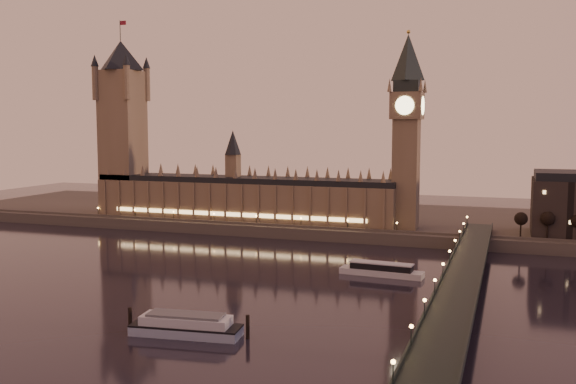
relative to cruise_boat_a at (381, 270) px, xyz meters
The scene contains 10 objects.
ground 67.76m from the cruise_boat_a, 149.52° to the right, with size 700.00×700.00×0.00m, color black.
far_embankment 133.70m from the cruise_boat_a, 102.25° to the left, with size 560.00×130.00×6.00m, color #423D35.
palace_of_westminster 132.59m from the cruise_boat_a, 138.66° to the left, with size 180.00×26.62×52.00m.
victoria_tower 208.19m from the cruise_boat_a, 154.09° to the left, with size 31.68×31.68×118.00m.
big_ben 106.38m from the cruise_boat_a, 92.89° to the left, with size 17.68×17.68×104.00m.
westminster_bridge 47.91m from the cruise_boat_a, 45.93° to the right, with size 13.20×260.00×15.30m.
bare_tree_0 92.08m from the cruise_boat_a, 55.08° to the left, with size 6.66×6.66×13.55m.
bare_tree_1 100.78m from the cruise_boat_a, 48.40° to the left, with size 6.66×6.66×13.55m.
cruise_boat_a is the anchor object (origin of this frame).
moored_barge 100.59m from the cruise_boat_a, 112.83° to the right, with size 37.16×12.88×6.86m.
Camera 1 is at (106.95, -219.06, 60.39)m, focal length 40.00 mm.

